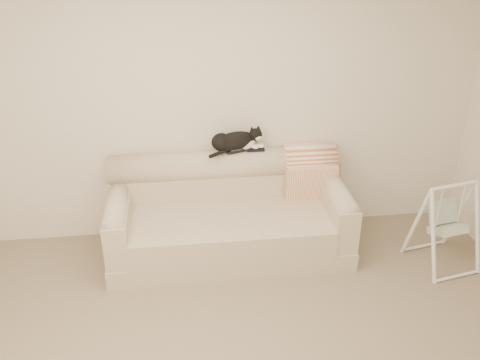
{
  "coord_description": "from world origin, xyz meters",
  "views": [
    {
      "loc": [
        -0.32,
        -2.64,
        2.92
      ],
      "look_at": [
        0.16,
        1.27,
        0.9
      ],
      "focal_mm": 40.0,
      "sensor_mm": 36.0,
      "label": 1
    }
  ],
  "objects_px": {
    "sofa": "(229,216)",
    "baby_swing": "(446,224)",
    "remote_b": "(255,150)",
    "tuxedo_cat": "(235,141)",
    "remote_a": "(236,151)"
  },
  "relations": [
    {
      "from": "tuxedo_cat",
      "to": "remote_a",
      "type": "bearing_deg",
      "value": -74.9
    },
    {
      "from": "remote_a",
      "to": "tuxedo_cat",
      "type": "bearing_deg",
      "value": 105.1
    },
    {
      "from": "remote_a",
      "to": "tuxedo_cat",
      "type": "distance_m",
      "value": 0.09
    },
    {
      "from": "remote_b",
      "to": "tuxedo_cat",
      "type": "bearing_deg",
      "value": 177.52
    },
    {
      "from": "remote_a",
      "to": "baby_swing",
      "type": "bearing_deg",
      "value": -21.13
    },
    {
      "from": "remote_a",
      "to": "remote_b",
      "type": "relative_size",
      "value": 1.1
    },
    {
      "from": "sofa",
      "to": "baby_swing",
      "type": "relative_size",
      "value": 2.69
    },
    {
      "from": "tuxedo_cat",
      "to": "sofa",
      "type": "bearing_deg",
      "value": -111.61
    },
    {
      "from": "tuxedo_cat",
      "to": "baby_swing",
      "type": "relative_size",
      "value": 0.66
    },
    {
      "from": "sofa",
      "to": "baby_swing",
      "type": "distance_m",
      "value": 1.95
    },
    {
      "from": "sofa",
      "to": "tuxedo_cat",
      "type": "distance_m",
      "value": 0.7
    },
    {
      "from": "remote_b",
      "to": "sofa",
      "type": "bearing_deg",
      "value": -140.98
    },
    {
      "from": "baby_swing",
      "to": "tuxedo_cat",
      "type": "bearing_deg",
      "value": 158.49
    },
    {
      "from": "sofa",
      "to": "tuxedo_cat",
      "type": "xyz_separation_m",
      "value": [
        0.09,
        0.24,
        0.65
      ]
    },
    {
      "from": "remote_b",
      "to": "baby_swing",
      "type": "xyz_separation_m",
      "value": [
        1.61,
        -0.7,
        -0.5
      ]
    }
  ]
}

